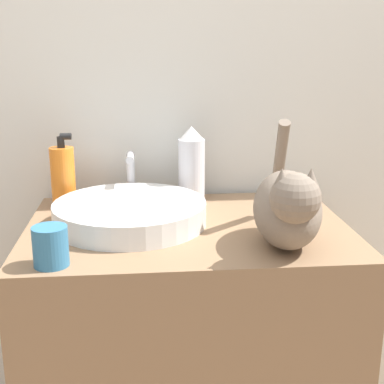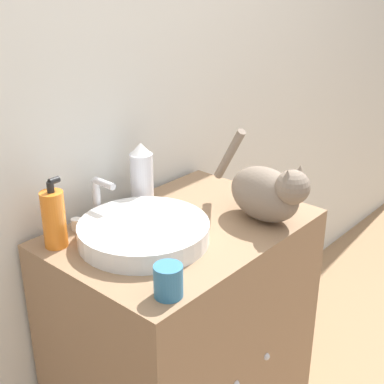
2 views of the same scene
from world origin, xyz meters
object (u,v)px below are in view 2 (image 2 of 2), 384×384
object	(u,v)px
soap_bottle	(54,218)
spray_bottle	(142,176)
cat	(268,192)
cup	(168,281)

from	to	relation	value
soap_bottle	spray_bottle	xyz separation A→B (m)	(0.35, 0.01, 0.02)
cat	soap_bottle	size ratio (longest dim) A/B	1.87
soap_bottle	cup	world-z (taller)	soap_bottle
soap_bottle	cup	distance (m)	0.41
cat	cup	bearing A→B (deg)	-76.09
cat	spray_bottle	distance (m)	0.41
cup	spray_bottle	bearing A→B (deg)	52.63
cat	soap_bottle	world-z (taller)	cat
cat	spray_bottle	bearing A→B (deg)	-146.81
cat	soap_bottle	bearing A→B (deg)	-116.19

